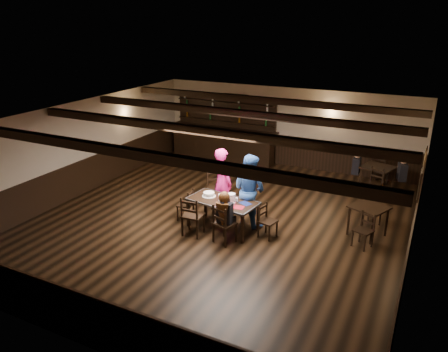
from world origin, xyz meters
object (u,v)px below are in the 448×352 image
at_px(chair_near_left, 191,214).
at_px(chair_near_right, 222,222).
at_px(bar_counter, 224,139).
at_px(woman_pink, 222,182).
at_px(dining_table, 223,203).
at_px(man_blue, 249,190).
at_px(cake, 209,194).

distance_m(chair_near_left, chair_near_right, 0.82).
distance_m(chair_near_left, bar_counter, 6.10).
height_order(woman_pink, bar_counter, bar_counter).
height_order(dining_table, bar_counter, bar_counter).
xyz_separation_m(chair_near_right, man_blue, (0.13, 1.24, 0.35)).
distance_m(dining_table, chair_near_right, 0.77).
height_order(man_blue, cake, man_blue).
bearing_deg(man_blue, chair_near_left, 70.07).
bearing_deg(woman_pink, man_blue, -166.51).
relative_size(chair_near_right, man_blue, 0.52).
bearing_deg(man_blue, dining_table, 68.19).
height_order(man_blue, bar_counter, bar_counter).
height_order(chair_near_right, bar_counter, bar_counter).
distance_m(chair_near_right, man_blue, 1.29).
distance_m(chair_near_left, cake, 0.78).
height_order(woman_pink, cake, woman_pink).
height_order(dining_table, chair_near_left, chair_near_left).
relative_size(chair_near_right, cake, 2.81).
xyz_separation_m(man_blue, cake, (-0.88, -0.48, -0.11)).
xyz_separation_m(woman_pink, man_blue, (0.84, -0.17, 0.00)).
distance_m(chair_near_right, bar_counter, 6.43).
bearing_deg(dining_table, woman_pink, 117.85).
relative_size(woman_pink, man_blue, 1.00).
distance_m(dining_table, man_blue, 0.76).
bearing_deg(woman_pink, chair_near_right, 141.51).
bearing_deg(man_blue, chair_near_right, 101.84).
bearing_deg(chair_near_right, man_blue, 84.04).
height_order(dining_table, man_blue, man_blue).
bearing_deg(cake, chair_near_left, -95.36).
distance_m(dining_table, cake, 0.44).
distance_m(man_blue, bar_counter, 5.42).
bearing_deg(chair_near_right, dining_table, 115.88).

